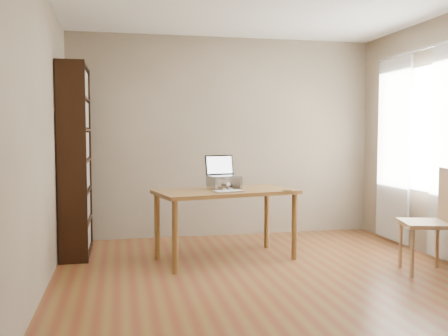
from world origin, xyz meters
TOP-DOWN VIEW (x-y plane):
  - room at (0.03, 0.01)m, footprint 4.04×4.54m
  - bookshelf at (-1.83, 1.55)m, footprint 0.30×0.90m
  - curtains at (1.92, 0.80)m, footprint 0.03×1.90m
  - desk at (-0.25, 0.98)m, footprint 1.58×1.02m
  - laptop_stand at (-0.25, 1.06)m, footprint 0.32×0.25m
  - laptop at (-0.25, 1.11)m, footprint 0.37×0.34m
  - keyboard at (-0.27, 0.76)m, footprint 0.32×0.19m
  - coaster at (0.36, 0.77)m, footprint 0.11×0.11m
  - cat at (-0.25, 1.09)m, footprint 0.24×0.48m
  - chair at (1.61, 0.08)m, footprint 0.55×0.55m

SIDE VIEW (x-z plane):
  - chair at x=1.61m, z-range 0.04..1.06m
  - desk at x=-0.25m, z-range 0.28..1.03m
  - coaster at x=0.36m, z-range 0.75..0.76m
  - keyboard at x=-0.27m, z-range 0.75..0.77m
  - cat at x=-0.25m, z-range 0.74..0.89m
  - laptop_stand at x=-0.25m, z-range 0.77..0.90m
  - laptop at x=-0.25m, z-range 0.83..1.06m
  - bookshelf at x=-1.83m, z-range 0.00..2.10m
  - curtains at x=1.92m, z-range 0.05..2.29m
  - room at x=0.03m, z-range -0.02..2.62m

